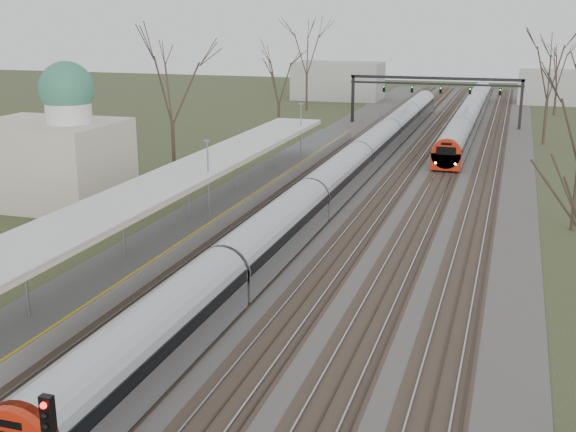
% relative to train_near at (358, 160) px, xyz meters
% --- Properties ---
extents(track_bed, '(24.00, 160.00, 0.22)m').
position_rel_train_near_xyz_m(track_bed, '(2.76, 1.58, -1.42)').
color(track_bed, '#474442').
rests_on(track_bed, ground).
extents(platform, '(3.50, 69.00, 1.00)m').
position_rel_train_near_xyz_m(platform, '(-6.55, -15.92, -0.98)').
color(platform, '#9E9B93').
rests_on(platform, ground).
extents(canopy, '(4.10, 50.00, 3.11)m').
position_rel_train_near_xyz_m(canopy, '(-6.55, -20.43, 2.45)').
color(canopy, slate).
rests_on(canopy, platform).
extents(dome_building, '(10.00, 8.00, 10.30)m').
position_rel_train_near_xyz_m(dome_building, '(-19.21, -15.42, 2.24)').
color(dome_building, beige).
rests_on(dome_building, ground).
extents(signal_gantry, '(21.00, 0.59, 6.08)m').
position_rel_train_near_xyz_m(signal_gantry, '(2.79, 31.57, 3.43)').
color(signal_gantry, black).
rests_on(signal_gantry, ground).
extents(tree_west_far, '(5.50, 5.50, 11.33)m').
position_rel_train_near_xyz_m(tree_west_far, '(-14.50, -5.42, 6.54)').
color(tree_west_far, '#2D231C').
rests_on(tree_west_far, ground).
extents(train_near, '(2.62, 90.21, 3.05)m').
position_rel_train_near_xyz_m(train_near, '(0.00, 0.00, 0.00)').
color(train_near, '#AEB1B9').
rests_on(train_near, ground).
extents(train_far, '(2.62, 60.21, 3.05)m').
position_rel_train_near_xyz_m(train_far, '(7.00, 33.42, 0.00)').
color(train_far, '#AEB1B9').
rests_on(train_far, ground).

